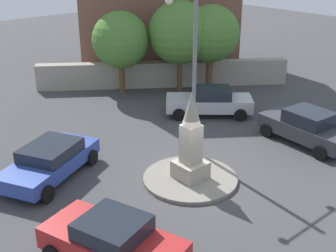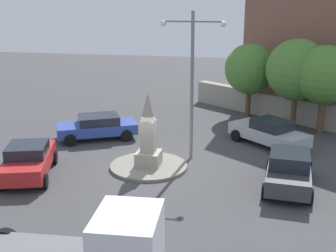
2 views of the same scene
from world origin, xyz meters
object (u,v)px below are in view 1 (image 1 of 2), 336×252
(monument, at_px, (191,143))
(car_dark_grey_parked_left, at_px, (306,127))
(car_blue_approaching, at_px, (50,160))
(car_red_parked_right, at_px, (113,242))
(streetlamp, at_px, (195,55))
(car_silver_passing, at_px, (210,101))
(tree_far_corner, at_px, (120,40))
(tree_near_wall, at_px, (180,33))
(tree_mid_cluster, at_px, (211,34))

(monument, xyz_separation_m, car_dark_grey_parked_left, (-6.24, 0.94, -0.78))
(monument, xyz_separation_m, car_blue_approaching, (3.89, -3.70, -0.85))
(monument, distance_m, car_red_parked_right, 5.41)
(streetlamp, xyz_separation_m, car_red_parked_right, (6.68, 3.71, -3.53))
(streetlamp, xyz_separation_m, car_silver_passing, (-3.79, -2.69, -3.55))
(tree_far_corner, bearing_deg, streetlamp, 73.87)
(car_red_parked_right, bearing_deg, streetlamp, -150.96)
(car_silver_passing, relative_size, car_red_parked_right, 0.99)
(car_dark_grey_parked_left, bearing_deg, car_blue_approaching, -24.64)
(streetlamp, relative_size, car_blue_approaching, 1.50)
(tree_near_wall, xyz_separation_m, tree_mid_cluster, (-1.47, 1.05, -0.09))
(car_blue_approaching, distance_m, car_silver_passing, 9.43)
(car_silver_passing, height_order, tree_near_wall, tree_near_wall)
(car_blue_approaching, xyz_separation_m, tree_mid_cluster, (-12.39, -3.59, 2.70))
(streetlamp, relative_size, car_dark_grey_parked_left, 1.63)
(streetlamp, relative_size, tree_mid_cluster, 1.38)
(car_blue_approaching, bearing_deg, tree_far_corner, -140.78)
(car_blue_approaching, xyz_separation_m, car_red_parked_right, (1.06, 5.75, 0.04))
(streetlamp, bearing_deg, monument, 43.86)
(car_dark_grey_parked_left, relative_size, tree_far_corner, 0.90)
(car_blue_approaching, relative_size, car_red_parked_right, 1.06)
(tree_far_corner, bearing_deg, car_silver_passing, 102.12)
(streetlamp, distance_m, car_red_parked_right, 8.42)
(car_blue_approaching, relative_size, tree_mid_cluster, 0.92)
(car_blue_approaching, xyz_separation_m, car_silver_passing, (-9.41, -0.65, 0.03))
(streetlamp, relative_size, tree_near_wall, 1.32)
(car_dark_grey_parked_left, distance_m, tree_far_corner, 11.70)
(monument, height_order, tree_far_corner, tree_far_corner)
(car_blue_approaching, relative_size, car_dark_grey_parked_left, 1.09)
(monument, height_order, car_silver_passing, monument)
(car_silver_passing, distance_m, tree_mid_cluster, 4.97)
(monument, relative_size, streetlamp, 0.49)
(tree_near_wall, bearing_deg, tree_mid_cluster, 144.45)
(streetlamp, distance_m, tree_near_wall, 8.56)
(car_red_parked_right, relative_size, tree_mid_cluster, 0.87)
(car_blue_approaching, xyz_separation_m, tree_near_wall, (-10.92, -4.64, 2.79))
(streetlamp, xyz_separation_m, tree_mid_cluster, (-6.77, -5.62, -0.87))
(car_red_parked_right, height_order, tree_near_wall, tree_near_wall)
(car_dark_grey_parked_left, distance_m, tree_near_wall, 9.71)
(car_dark_grey_parked_left, distance_m, car_silver_passing, 5.34)
(car_silver_passing, relative_size, tree_near_wall, 0.82)
(car_blue_approaching, height_order, car_silver_passing, car_silver_passing)
(streetlamp, height_order, car_dark_grey_parked_left, streetlamp)
(car_silver_passing, bearing_deg, tree_mid_cluster, -135.43)
(car_silver_passing, bearing_deg, tree_far_corner, -77.88)
(monument, bearing_deg, tree_mid_cluster, -139.42)
(tree_mid_cluster, relative_size, tree_far_corner, 1.06)
(monument, relative_size, car_silver_passing, 0.78)
(car_blue_approaching, bearing_deg, streetlamp, 160.08)
(streetlamp, height_order, car_silver_passing, streetlamp)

